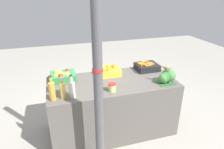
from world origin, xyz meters
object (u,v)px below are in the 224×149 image
object	(u,v)px
juice_bottle_amber	(52,90)
support_pole	(98,81)
pickle_jar	(112,87)
carrot_crate	(147,67)
juice_bottle_golden	(63,90)
orange_crate	(108,71)
broccoli_pile	(167,76)
sparrow_bird	(165,68)
juice_bottle_cloudy	(72,88)
apple_crate	(63,76)

from	to	relation	value
juice_bottle_amber	support_pole	bearing A→B (deg)	-41.85
pickle_jar	carrot_crate	bearing A→B (deg)	35.35
juice_bottle_golden	juice_bottle_amber	bearing A→B (deg)	-180.00
orange_crate	juice_bottle_golden	bearing A→B (deg)	-142.95
carrot_crate	broccoli_pile	size ratio (longest dim) A/B	1.42
juice_bottle_amber	sparrow_bird	distance (m)	1.42
support_pole	juice_bottle_cloudy	distance (m)	0.51
juice_bottle_amber	juice_bottle_cloudy	size ratio (longest dim) A/B	1.06
carrot_crate	juice_bottle_cloudy	world-z (taller)	juice_bottle_cloudy
carrot_crate	juice_bottle_golden	size ratio (longest dim) A/B	1.26
support_pole	broccoli_pile	distance (m)	1.12
support_pole	juice_bottle_golden	world-z (taller)	support_pole
apple_crate	sparrow_bird	size ratio (longest dim) A/B	2.93
support_pole	juice_bottle_golden	distance (m)	0.56
pickle_jar	apple_crate	bearing A→B (deg)	137.95
broccoli_pile	juice_bottle_cloudy	bearing A→B (deg)	-179.18
juice_bottle_cloudy	sparrow_bird	distance (m)	1.21
orange_crate	broccoli_pile	xyz separation A→B (m)	(0.67, -0.48, 0.03)
sparrow_bird	broccoli_pile	bearing A→B (deg)	-151.08
carrot_crate	juice_bottle_cloudy	bearing A→B (deg)	-157.02
juice_bottle_golden	orange_crate	bearing A→B (deg)	37.05
apple_crate	pickle_jar	xyz separation A→B (m)	(0.55, -0.50, -0.01)
broccoli_pile	pickle_jar	xyz separation A→B (m)	(-0.75, -0.01, -0.04)
juice_bottle_amber	carrot_crate	bearing A→B (deg)	19.72
support_pole	broccoli_pile	xyz separation A→B (m)	(1.01, 0.41, -0.26)
support_pole	carrot_crate	xyz separation A→B (m)	(0.96, 0.89, -0.30)
juice_bottle_amber	juice_bottle_cloudy	distance (m)	0.22
support_pole	pickle_jar	bearing A→B (deg)	56.91
juice_bottle_amber	pickle_jar	bearing A→B (deg)	0.21
juice_bottle_amber	juice_bottle_golden	distance (m)	0.12
juice_bottle_amber	pickle_jar	distance (m)	0.70
juice_bottle_cloudy	pickle_jar	size ratio (longest dim) A/B	2.71
orange_crate	juice_bottle_cloudy	size ratio (longest dim) A/B	1.18
carrot_crate	orange_crate	bearing A→B (deg)	179.92
carrot_crate	sparrow_bird	world-z (taller)	sparrow_bird
carrot_crate	sparrow_bird	xyz separation A→B (m)	(0.02, -0.47, 0.16)
juice_bottle_amber	juice_bottle_golden	xyz separation A→B (m)	(0.11, 0.00, -0.01)
orange_crate	sparrow_bird	xyz separation A→B (m)	(0.64, -0.47, 0.15)
orange_crate	support_pole	bearing A→B (deg)	-110.91
juice_bottle_amber	pickle_jar	size ratio (longest dim) A/B	2.87
juice_bottle_cloudy	sparrow_bird	bearing A→B (deg)	1.43
support_pole	broccoli_pile	size ratio (longest dim) A/B	9.80
support_pole	apple_crate	size ratio (longest dim) A/B	6.89
orange_crate	juice_bottle_cloudy	world-z (taller)	juice_bottle_cloudy
broccoli_pile	carrot_crate	bearing A→B (deg)	96.00
carrot_crate	juice_bottle_golden	bearing A→B (deg)	-158.67
broccoli_pile	juice_bottle_amber	bearing A→B (deg)	-179.30
juice_bottle_golden	pickle_jar	size ratio (longest dim) A/B	2.54
juice_bottle_amber	sparrow_bird	bearing A→B (deg)	1.21
orange_crate	broccoli_pile	world-z (taller)	broccoli_pile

